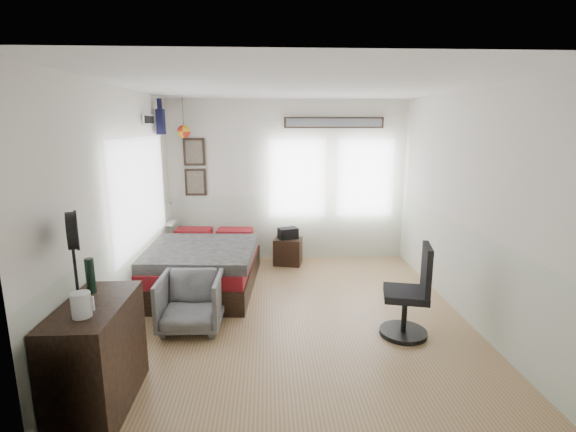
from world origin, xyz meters
name	(u,v)px	position (x,y,z in m)	size (l,w,h in m)	color
ground_plane	(298,314)	(0.00, 0.00, -0.01)	(4.00, 4.50, 0.01)	olive
room_shell	(291,182)	(-0.08, 0.19, 1.61)	(4.02, 4.52, 2.71)	silver
wall_decor	(219,137)	(-1.10, 1.96, 2.10)	(3.55, 1.32, 1.44)	#2F2217
bed	(204,265)	(-1.28, 0.97, 0.32)	(1.58, 2.12, 0.65)	black
dresser	(98,356)	(-1.74, -1.63, 0.45)	(0.48, 1.00, 0.90)	black
armchair	(191,302)	(-1.24, -0.30, 0.32)	(0.68, 0.70, 0.64)	gray
nightstand	(288,251)	(-0.02, 1.91, 0.22)	(0.44, 0.35, 0.44)	black
task_chair	(411,299)	(1.19, -0.59, 0.42)	(0.55, 0.55, 1.04)	black
kettle	(81,305)	(-1.72, -1.85, 0.99)	(0.16, 0.14, 0.18)	silver
bottle	(90,276)	(-1.84, -1.39, 1.05)	(0.07, 0.07, 0.30)	black
stand_fan	(73,233)	(-1.83, -1.64, 1.48)	(0.19, 0.29, 0.75)	black
black_bag	(288,233)	(-0.02, 1.91, 0.53)	(0.31, 0.20, 0.18)	black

